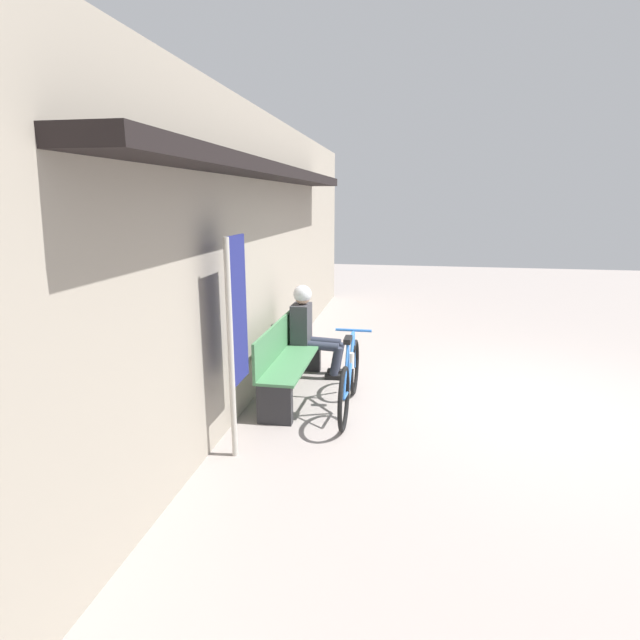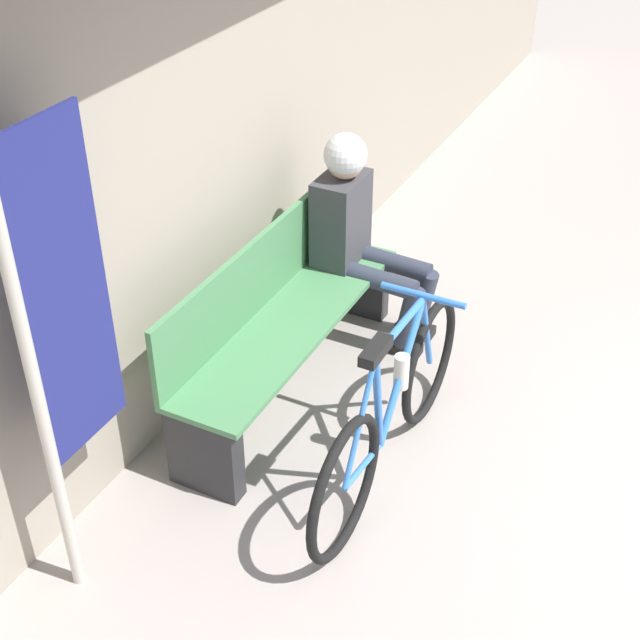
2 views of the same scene
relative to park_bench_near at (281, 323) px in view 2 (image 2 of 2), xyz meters
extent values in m
cube|color=#9E9384|center=(0.07, 0.42, 1.20)|extent=(12.00, 0.12, 3.20)
cube|color=#477F51|center=(0.00, -0.06, 0.03)|extent=(1.74, 0.42, 0.03)
cube|color=#477F51|center=(0.00, 0.14, 0.24)|extent=(1.74, 0.03, 0.40)
cube|color=#232326|center=(-0.82, -0.06, -0.19)|extent=(0.10, 0.36, 0.41)
cube|color=#232326|center=(0.82, -0.06, -0.19)|extent=(0.10, 0.36, 0.41)
torus|color=black|center=(-0.84, -0.76, -0.07)|extent=(0.64, 0.04, 0.64)
torus|color=black|center=(0.13, -0.76, -0.07)|extent=(0.64, 0.04, 0.64)
cylinder|color=blue|center=(-0.31, -0.76, 0.41)|extent=(0.53, 0.03, 0.07)
cylinder|color=blue|center=(-0.26, -0.76, 0.13)|extent=(0.45, 0.03, 0.55)
cylinder|color=blue|center=(-0.52, -0.76, 0.15)|extent=(0.13, 0.03, 0.56)
cylinder|color=blue|center=(-0.65, -0.76, -0.10)|extent=(0.37, 0.03, 0.08)
cylinder|color=blue|center=(-0.70, -0.76, 0.18)|extent=(0.29, 0.02, 0.51)
cylinder|color=blue|center=(0.04, -0.76, 0.16)|extent=(0.20, 0.03, 0.48)
cube|color=black|center=(-0.57, -0.76, 0.45)|extent=(0.20, 0.07, 0.05)
cylinder|color=blue|center=(-0.04, -0.76, 0.41)|extent=(0.03, 0.40, 0.03)
cylinder|color=beige|center=(-0.26, -0.76, 0.13)|extent=(0.07, 0.07, 0.17)
cylinder|color=#2D3342|center=(0.56, -0.28, 0.03)|extent=(0.11, 0.46, 0.13)
cylinder|color=#2D3342|center=(0.56, -0.48, -0.16)|extent=(0.11, 0.17, 0.38)
cube|color=black|center=(0.56, -0.45, -0.37)|extent=(0.10, 0.22, 0.06)
cylinder|color=#2D3342|center=(0.76, -0.28, 0.03)|extent=(0.11, 0.46, 0.13)
cylinder|color=#2D3342|center=(0.76, -0.48, -0.16)|extent=(0.11, 0.17, 0.38)
cube|color=black|center=(0.76, -0.45, -0.37)|extent=(0.10, 0.22, 0.06)
cube|color=#38383D|center=(0.66, -0.02, 0.29)|extent=(0.34, 0.22, 0.50)
sphere|color=tan|center=(0.66, -0.04, 0.64)|extent=(0.20, 0.20, 0.20)
sphere|color=silver|center=(0.66, -0.04, 0.67)|extent=(0.23, 0.23, 0.23)
cylinder|color=#B7B2A8|center=(-1.51, 0.12, 0.57)|extent=(0.05, 0.05, 1.92)
cube|color=navy|center=(-1.29, 0.12, 0.88)|extent=(0.40, 0.02, 1.30)
camera|label=1|loc=(-5.35, -1.32, 1.82)|focal=28.00mm
camera|label=2|loc=(-3.23, -1.85, 2.56)|focal=50.00mm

